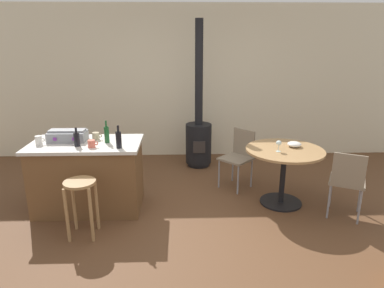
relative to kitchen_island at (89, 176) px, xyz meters
The scene contains 17 objects.
ground_plane 1.50m from the kitchen_island, 19.60° to the right, with size 8.80×8.80×0.00m, color brown.
back_wall 2.70m from the kitchen_island, 57.89° to the left, with size 8.00×0.10×2.70m, color beige.
kitchen_island is the anchor object (origin of this frame).
wooden_stool 0.67m from the kitchen_island, 82.37° to the right, with size 0.34×0.34×0.65m.
dining_table 2.52m from the kitchen_island, ahead, with size 1.00×1.00×0.76m.
folding_chair_near 3.19m from the kitchen_island, ahead, with size 0.54×0.54×0.86m.
folding_chair_far 2.12m from the kitchen_island, 17.22° to the left, with size 0.57×0.57×0.85m.
wood_stove 2.13m from the kitchen_island, 45.81° to the left, with size 0.44×0.45×2.42m.
toolbox 0.57m from the kitchen_island, 160.07° to the left, with size 0.46×0.27×0.14m.
bottle_0 0.61m from the kitchen_island, ahead, with size 0.06×0.06×0.28m.
bottle_1 0.55m from the kitchen_island, 109.38° to the right, with size 0.07×0.07×0.23m.
bottle_2 0.75m from the kitchen_island, 27.25° to the right, with size 0.07×0.07×0.27m.
cup_0 0.73m from the kitchen_island, behind, with size 0.12×0.08×0.11m.
cup_1 0.54m from the kitchen_island, 56.67° to the right, with size 0.12×0.09×0.09m.
cup_2 0.51m from the kitchen_island, 50.05° to the left, with size 0.12×0.09×0.09m.
wine_glass 2.44m from the kitchen_island, ahead, with size 0.07×0.07×0.14m.
serving_bowl 2.69m from the kitchen_island, ahead, with size 0.18×0.18×0.07m, color white.
Camera 1 is at (-0.17, -3.62, 2.12)m, focal length 32.21 mm.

